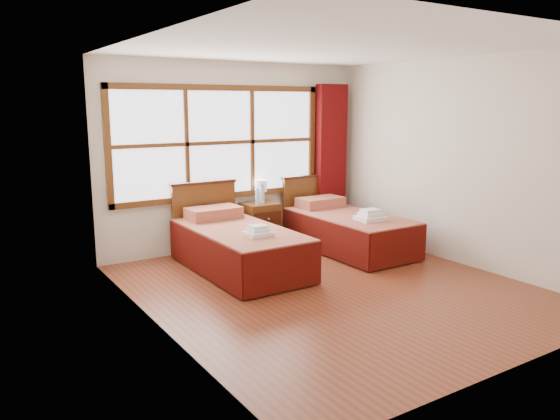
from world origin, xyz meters
TOP-DOWN VIEW (x-y plane):
  - floor at (0.00, 0.00)m, footprint 4.50×4.50m
  - ceiling at (0.00, 0.00)m, footprint 4.50×4.50m
  - wall_back at (0.00, 2.25)m, footprint 4.00×0.00m
  - wall_left at (-2.00, 0.00)m, footprint 0.00×4.50m
  - wall_right at (2.00, 0.00)m, footprint 0.00×4.50m
  - window at (-0.25, 2.21)m, footprint 3.16×0.06m
  - curtain at (1.60, 2.11)m, footprint 0.50×0.16m
  - bed_left at (-0.55, 1.20)m, footprint 1.02×2.04m
  - bed_right at (1.19, 1.20)m, footprint 0.99×2.01m
  - nightstand at (0.25, 1.99)m, footprint 0.48×0.47m
  - towels_left at (-0.53, 0.70)m, footprint 0.30×0.26m
  - towels_right at (1.19, 0.71)m, footprint 0.38×0.34m
  - lamp at (0.31, 2.06)m, footprint 0.16×0.16m
  - bottle_near at (0.15, 1.89)m, footprint 0.06×0.06m
  - bottle_far at (0.28, 1.98)m, footprint 0.07×0.07m

SIDE VIEW (x-z plane):
  - floor at x=0.00m, z-range 0.00..0.00m
  - bed_right at x=1.19m, z-range -0.19..0.77m
  - bed_left at x=-0.55m, z-range -0.19..0.80m
  - nightstand at x=0.25m, z-range 0.00..0.64m
  - towels_right at x=1.19m, z-range 0.50..0.65m
  - towels_left at x=-0.53m, z-range 0.52..0.64m
  - bottle_near at x=0.15m, z-range 0.63..0.86m
  - bottle_far at x=0.28m, z-range 0.63..0.90m
  - lamp at x=0.31m, z-range 0.71..1.02m
  - curtain at x=1.60m, z-range 0.02..2.32m
  - wall_back at x=0.00m, z-range -0.70..3.30m
  - wall_left at x=-2.00m, z-range -0.95..3.55m
  - wall_right at x=2.00m, z-range -0.95..3.55m
  - window at x=-0.25m, z-range 0.72..2.28m
  - ceiling at x=0.00m, z-range 2.60..2.60m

